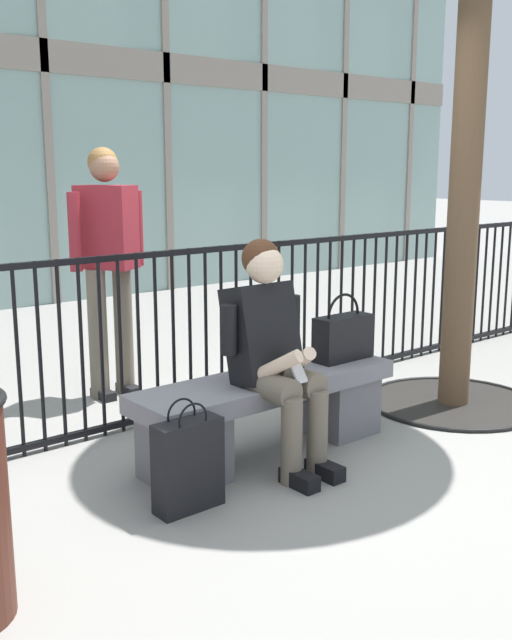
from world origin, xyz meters
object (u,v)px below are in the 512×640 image
at_px(seated_person_with_phone, 273,347).
at_px(shopping_bag, 188,464).
at_px(stone_bench, 268,407).
at_px(bystander_further_back, 108,254).
at_px(handbag_on_bench, 343,336).

bearing_deg(seated_person_with_phone, shopping_bag, -166.55).
xyz_separation_m(stone_bench, seated_person_with_phone, (-0.08, -0.13, 0.38)).
bearing_deg(shopping_bag, bystander_further_back, 71.54).
distance_m(handbag_on_bench, shopping_bag, 1.39).
height_order(seated_person_with_phone, handbag_on_bench, seated_person_with_phone).
relative_size(handbag_on_bench, bystander_further_back, 0.23).
xyz_separation_m(handbag_on_bench, bystander_further_back, (-0.70, 1.55, 0.41)).
bearing_deg(bystander_further_back, shopping_bag, -108.46).
bearing_deg(handbag_on_bench, seated_person_with_phone, -169.74).
bearing_deg(handbag_on_bench, shopping_bag, -168.14).
relative_size(stone_bench, bystander_further_back, 0.94).
distance_m(stone_bench, handbag_on_bench, 0.66).
height_order(shopping_bag, bystander_further_back, bystander_further_back).
bearing_deg(shopping_bag, handbag_on_bench, 11.86).
distance_m(seated_person_with_phone, bystander_further_back, 1.70).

